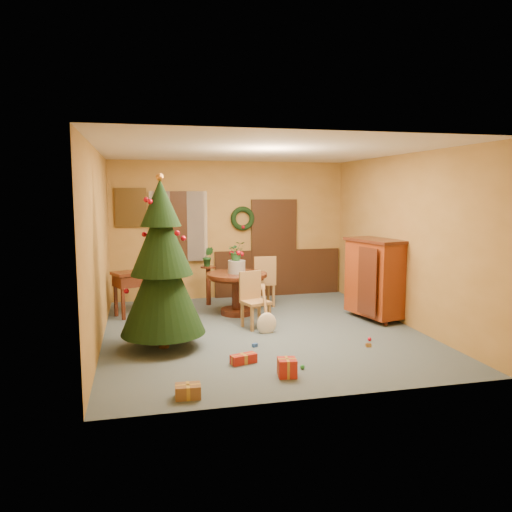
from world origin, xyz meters
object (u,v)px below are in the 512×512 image
object	(u,v)px
chair_near	(253,298)
sideboard	(375,276)
dining_table	(237,285)
christmas_tree	(162,267)
writing_desk	(139,282)

from	to	relation	value
chair_near	sideboard	size ratio (longest dim) A/B	0.65
dining_table	christmas_tree	world-z (taller)	christmas_tree
chair_near	writing_desk	xyz separation A→B (m)	(-1.86, 1.29, 0.12)
dining_table	chair_near	distance (m)	0.93
christmas_tree	writing_desk	distance (m)	2.19
dining_table	christmas_tree	distance (m)	2.33
writing_desk	christmas_tree	bearing A→B (deg)	-81.14
sideboard	chair_near	bearing A→B (deg)	-179.61
dining_table	chair_near	world-z (taller)	chair_near
chair_near	christmas_tree	world-z (taller)	christmas_tree
chair_near	christmas_tree	xyz separation A→B (m)	(-1.53, -0.80, 0.69)
dining_table	christmas_tree	xyz separation A→B (m)	(-1.43, -1.72, 0.66)
dining_table	sideboard	distance (m)	2.51
sideboard	christmas_tree	bearing A→B (deg)	-167.79
dining_table	chair_near	bearing A→B (deg)	-83.66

